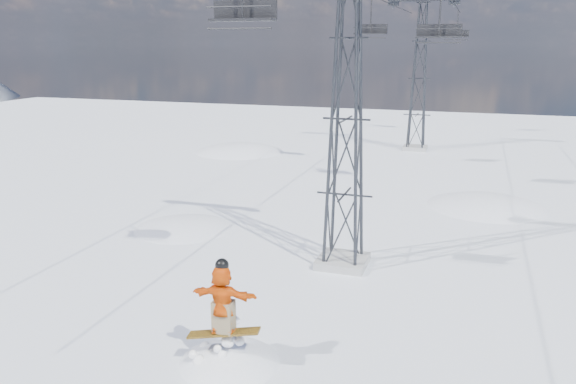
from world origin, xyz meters
name	(u,v)px	position (x,y,z in m)	size (l,w,h in m)	color
ground	(239,377)	(0.00, 0.00, 0.00)	(120.00, 120.00, 0.00)	white
snow_terrain	(302,317)	(-4.77, 21.24, -9.59)	(39.00, 37.00, 22.00)	white
lift_tower_near	(346,120)	(0.80, 8.00, 5.47)	(5.20, 1.80, 11.43)	#999999
lift_tower_far	(419,79)	(0.80, 33.00, 5.47)	(5.20, 1.80, 11.43)	#999999
lift_chair_near	(243,12)	(-1.40, 4.07, 8.92)	(1.94, 0.56, 2.41)	black
lift_chair_mid	(439,32)	(3.00, 19.02, 8.63)	(2.24, 0.64, 2.77)	black
lift_chair_far	(371,30)	(-1.40, 24.06, 8.87)	(2.00, 0.57, 2.47)	black
lift_chair_extra	(457,34)	(3.00, 40.85, 8.85)	(2.01, 0.58, 2.49)	black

